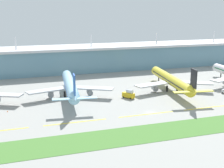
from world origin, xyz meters
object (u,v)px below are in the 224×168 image
Objects in this scene: airliner_far_middle at (172,80)px; safety_cone_left_wingtip at (8,111)px; airliner_near_middle at (70,86)px; fuel_truck at (129,94)px.

airliner_far_middle is 101.25× the size of safety_cone_left_wingtip.
safety_cone_left_wingtip is (-94.62, -11.39, -6.11)m from airliner_far_middle.
airliner_near_middle is 38.73m from safety_cone_left_wingtip.
fuel_truck reaches higher than safety_cone_left_wingtip.
airliner_near_middle is 60.80m from airliner_far_middle.
airliner_far_middle is at bearing 6.87° from safety_cone_left_wingtip.
airliner_far_middle is 31.57m from fuel_truck.
fuel_truck is 10.74× the size of safety_cone_left_wingtip.
fuel_truck is at bearing -23.56° from airliner_near_middle.
airliner_far_middle is 9.43× the size of fuel_truck.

